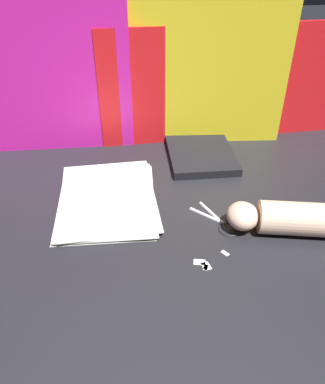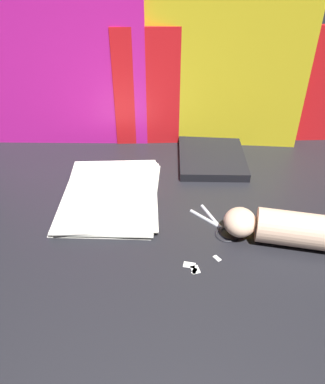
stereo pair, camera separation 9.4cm
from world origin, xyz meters
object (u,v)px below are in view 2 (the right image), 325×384
paper_stack (110,195)px  hand_forearm (293,229)px  scissors (223,228)px  book_closed (212,157)px

paper_stack → hand_forearm: (0.44, -0.19, 0.03)m
scissors → hand_forearm: bearing=-17.6°
book_closed → hand_forearm: 0.40m
scissors → paper_stack: bearing=153.9°
scissors → hand_forearm: 0.16m
book_closed → scissors: (-0.01, -0.33, -0.01)m
paper_stack → hand_forearm: 0.48m
book_closed → scissors: 0.33m
paper_stack → hand_forearm: hand_forearm is taller
scissors → hand_forearm: hand_forearm is taller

